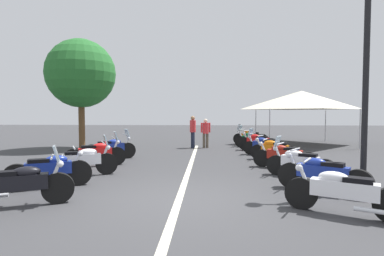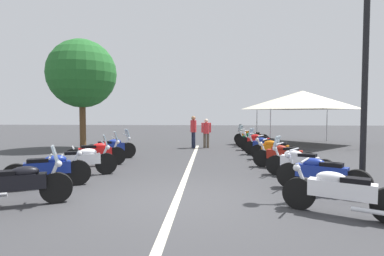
# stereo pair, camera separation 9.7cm
# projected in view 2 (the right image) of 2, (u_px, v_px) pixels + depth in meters

# --- Properties ---
(ground_plane) EXTENTS (80.00, 80.00, 0.00)m
(ground_plane) POSITION_uv_depth(u_px,v_px,m) (177.00, 199.00, 6.61)
(ground_plane) COLOR #38383A
(lane_centre_stripe) EXTENTS (15.59, 0.16, 0.01)m
(lane_centre_stripe) POSITION_uv_depth(u_px,v_px,m) (187.00, 172.00, 9.69)
(lane_centre_stripe) COLOR beige
(lane_centre_stripe) RESTS_ON ground_plane
(motorcycle_left_row_0) EXTENTS (1.08, 2.01, 1.21)m
(motorcycle_left_row_0) POSITION_uv_depth(u_px,v_px,m) (17.00, 184.00, 6.08)
(motorcycle_left_row_0) COLOR black
(motorcycle_left_row_0) RESTS_ON ground_plane
(motorcycle_left_row_1) EXTENTS (1.10, 1.89, 1.01)m
(motorcycle_left_row_1) POSITION_uv_depth(u_px,v_px,m) (49.00, 170.00, 7.62)
(motorcycle_left_row_1) COLOR black
(motorcycle_left_row_1) RESTS_ON ground_plane
(motorcycle_left_row_2) EXTENTS (1.05, 1.94, 1.22)m
(motorcycle_left_row_2) POSITION_uv_depth(u_px,v_px,m) (82.00, 160.00, 9.06)
(motorcycle_left_row_2) COLOR black
(motorcycle_left_row_2) RESTS_ON ground_plane
(motorcycle_left_row_3) EXTENTS (1.09, 1.97, 1.22)m
(motorcycle_left_row_3) POSITION_uv_depth(u_px,v_px,m) (96.00, 153.00, 10.72)
(motorcycle_left_row_3) COLOR black
(motorcycle_left_row_3) RESTS_ON ground_plane
(motorcycle_left_row_4) EXTENTS (1.27, 1.84, 1.22)m
(motorcycle_left_row_4) POSITION_uv_depth(u_px,v_px,m) (111.00, 148.00, 12.25)
(motorcycle_left_row_4) COLOR black
(motorcycle_left_row_4) RESTS_ON ground_plane
(motorcycle_right_row_0) EXTENTS (1.17, 1.92, 0.99)m
(motorcycle_right_row_0) POSITION_uv_depth(u_px,v_px,m) (340.00, 191.00, 5.54)
(motorcycle_right_row_0) COLOR black
(motorcycle_right_row_0) RESTS_ON ground_plane
(motorcycle_right_row_1) EXTENTS (1.32, 1.86, 1.00)m
(motorcycle_right_row_1) POSITION_uv_depth(u_px,v_px,m) (320.00, 173.00, 7.14)
(motorcycle_right_row_1) COLOR black
(motorcycle_right_row_1) RESTS_ON ground_plane
(motorcycle_right_row_2) EXTENTS (1.16, 1.76, 1.19)m
(motorcycle_right_row_2) POSITION_uv_depth(u_px,v_px,m) (298.00, 162.00, 8.82)
(motorcycle_right_row_2) COLOR black
(motorcycle_right_row_2) RESTS_ON ground_plane
(motorcycle_right_row_3) EXTENTS (1.02, 2.02, 0.98)m
(motorcycle_right_row_3) POSITION_uv_depth(u_px,v_px,m) (284.00, 155.00, 10.26)
(motorcycle_right_row_3) COLOR black
(motorcycle_right_row_3) RESTS_ON ground_plane
(motorcycle_right_row_4) EXTENTS (1.09, 1.80, 0.98)m
(motorcycle_right_row_4) POSITION_uv_depth(u_px,v_px,m) (274.00, 149.00, 11.93)
(motorcycle_right_row_4) COLOR black
(motorcycle_right_row_4) RESTS_ON ground_plane
(motorcycle_right_row_5) EXTENTS (1.21, 1.77, 1.20)m
(motorcycle_right_row_5) POSITION_uv_depth(u_px,v_px,m) (265.00, 145.00, 13.30)
(motorcycle_right_row_5) COLOR black
(motorcycle_right_row_5) RESTS_ON ground_plane
(motorcycle_right_row_6) EXTENTS (1.24, 1.82, 1.02)m
(motorcycle_right_row_6) POSITION_uv_depth(u_px,v_px,m) (258.00, 142.00, 14.90)
(motorcycle_right_row_6) COLOR black
(motorcycle_right_row_6) RESTS_ON ground_plane
(motorcycle_right_row_7) EXTENTS (1.18, 1.89, 1.20)m
(motorcycle_right_row_7) POSITION_uv_depth(u_px,v_px,m) (253.00, 139.00, 16.45)
(motorcycle_right_row_7) COLOR black
(motorcycle_right_row_7) RESTS_ON ground_plane
(motorcycle_right_row_8) EXTENTS (1.03, 1.98, 1.21)m
(motorcycle_right_row_8) POSITION_uv_depth(u_px,v_px,m) (251.00, 137.00, 17.94)
(motorcycle_right_row_8) COLOR black
(motorcycle_right_row_8) RESTS_ON ground_plane
(street_lamp_twin_globe) EXTENTS (0.32, 1.22, 5.40)m
(street_lamp_twin_globe) POSITION_uv_depth(u_px,v_px,m) (366.00, 39.00, 7.23)
(street_lamp_twin_globe) COLOR black
(street_lamp_twin_globe) RESTS_ON ground_plane
(bystander_0) EXTENTS (0.49, 0.32, 1.72)m
(bystander_0) POSITION_uv_depth(u_px,v_px,m) (193.00, 129.00, 16.27)
(bystander_0) COLOR #1E2338
(bystander_0) RESTS_ON ground_plane
(bystander_1) EXTENTS (0.32, 0.52, 1.56)m
(bystander_1) POSITION_uv_depth(u_px,v_px,m) (206.00, 131.00, 16.30)
(bystander_1) COLOR brown
(bystander_1) RESTS_ON ground_plane
(roadside_tree_0) EXTENTS (3.56, 3.56, 5.72)m
(roadside_tree_0) POSITION_uv_depth(u_px,v_px,m) (82.00, 74.00, 15.93)
(roadside_tree_0) COLOR brown
(roadside_tree_0) RESTS_ON ground_plane
(event_tent) EXTENTS (5.16, 5.16, 3.20)m
(event_tent) POSITION_uv_depth(u_px,v_px,m) (302.00, 100.00, 18.08)
(event_tent) COLOR beige
(event_tent) RESTS_ON ground_plane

